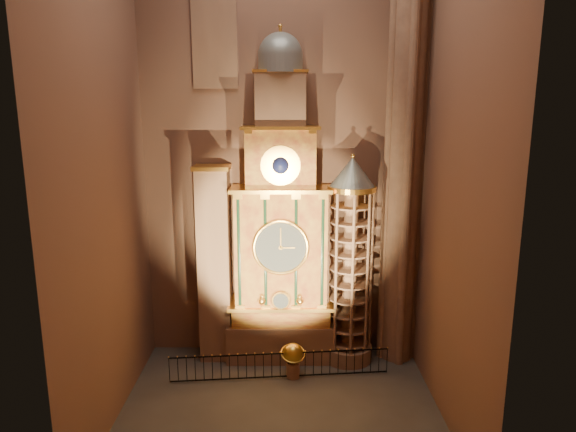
{
  "coord_description": "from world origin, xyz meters",
  "views": [
    {
      "loc": [
        0.29,
        -20.17,
        13.12
      ],
      "look_at": [
        0.35,
        3.0,
        8.09
      ],
      "focal_mm": 32.0,
      "sensor_mm": 36.0,
      "label": 1
    }
  ],
  "objects_px": {
    "astronomical_clock": "(281,235)",
    "stair_turret": "(350,263)",
    "portrait_tower": "(215,264)",
    "iron_railing": "(280,365)",
    "celestial_globe": "(293,357)"
  },
  "relations": [
    {
      "from": "portrait_tower",
      "to": "astronomical_clock",
      "type": "bearing_deg",
      "value": -0.29
    },
    {
      "from": "portrait_tower",
      "to": "iron_railing",
      "type": "relative_size",
      "value": 0.96
    },
    {
      "from": "stair_turret",
      "to": "celestial_globe",
      "type": "height_order",
      "value": "stair_turret"
    },
    {
      "from": "astronomical_clock",
      "to": "stair_turret",
      "type": "xyz_separation_m",
      "value": [
        3.5,
        -0.26,
        -1.41
      ]
    },
    {
      "from": "astronomical_clock",
      "to": "stair_turret",
      "type": "height_order",
      "value": "astronomical_clock"
    },
    {
      "from": "stair_turret",
      "to": "portrait_tower",
      "type": "bearing_deg",
      "value": 177.67
    },
    {
      "from": "celestial_globe",
      "to": "iron_railing",
      "type": "bearing_deg",
      "value": -166.26
    },
    {
      "from": "stair_turret",
      "to": "iron_railing",
      "type": "distance_m",
      "value": 6.11
    },
    {
      "from": "astronomical_clock",
      "to": "celestial_globe",
      "type": "relative_size",
      "value": 9.49
    },
    {
      "from": "celestial_globe",
      "to": "stair_turret",
      "type": "bearing_deg",
      "value": 32.63
    },
    {
      "from": "astronomical_clock",
      "to": "celestial_globe",
      "type": "bearing_deg",
      "value": -74.41
    },
    {
      "from": "portrait_tower",
      "to": "celestial_globe",
      "type": "relative_size",
      "value": 5.79
    },
    {
      "from": "portrait_tower",
      "to": "celestial_globe",
      "type": "distance_m",
      "value": 6.11
    },
    {
      "from": "portrait_tower",
      "to": "iron_railing",
      "type": "bearing_deg",
      "value": -34.23
    },
    {
      "from": "iron_railing",
      "to": "astronomical_clock",
      "type": "bearing_deg",
      "value": 89.28
    }
  ]
}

